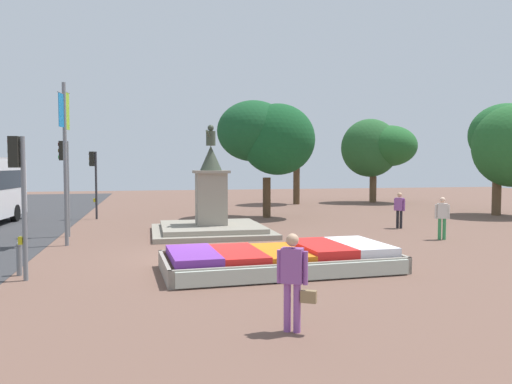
{
  "coord_description": "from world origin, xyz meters",
  "views": [
    {
      "loc": [
        -1.86,
        -15.89,
        3.01
      ],
      "look_at": [
        2.09,
        2.33,
        1.98
      ],
      "focal_mm": 35.0,
      "sensor_mm": 36.0,
      "label": 1
    }
  ],
  "objects_px": {
    "pedestrian_near_planter": "(399,208)",
    "pedestrian_crossing_plaza": "(442,215)",
    "banner_pole": "(65,155)",
    "flower_planter": "(282,259)",
    "traffic_light_near_crossing": "(19,182)",
    "kerb_bollard_mid_b": "(19,258)",
    "traffic_light_mid_block": "(65,171)",
    "statue_monument": "(211,214)",
    "pedestrian_with_handbag": "(293,276)",
    "traffic_light_far_corner": "(94,173)"
  },
  "relations": [
    {
      "from": "traffic_light_far_corner",
      "to": "statue_monument",
      "type": "bearing_deg",
      "value": -51.85
    },
    {
      "from": "statue_monument",
      "to": "traffic_light_near_crossing",
      "type": "relative_size",
      "value": 1.36
    },
    {
      "from": "traffic_light_near_crossing",
      "to": "statue_monument",
      "type": "bearing_deg",
      "value": 52.76
    },
    {
      "from": "pedestrian_near_planter",
      "to": "kerb_bollard_mid_b",
      "type": "xyz_separation_m",
      "value": [
        -15.02,
        -7.01,
        -0.5
      ]
    },
    {
      "from": "kerb_bollard_mid_b",
      "to": "pedestrian_with_handbag",
      "type": "bearing_deg",
      "value": -45.01
    },
    {
      "from": "statue_monument",
      "to": "pedestrian_with_handbag",
      "type": "distance_m",
      "value": 13.08
    },
    {
      "from": "flower_planter",
      "to": "pedestrian_crossing_plaza",
      "type": "bearing_deg",
      "value": 28.66
    },
    {
      "from": "traffic_light_mid_block",
      "to": "pedestrian_with_handbag",
      "type": "relative_size",
      "value": 2.23
    },
    {
      "from": "traffic_light_mid_block",
      "to": "pedestrian_crossing_plaza",
      "type": "xyz_separation_m",
      "value": [
        14.86,
        -4.04,
        -1.74
      ]
    },
    {
      "from": "flower_planter",
      "to": "pedestrian_crossing_plaza",
      "type": "relative_size",
      "value": 3.96
    },
    {
      "from": "banner_pole",
      "to": "statue_monument",
      "type": "bearing_deg",
      "value": 20.31
    },
    {
      "from": "banner_pole",
      "to": "flower_planter",
      "type": "bearing_deg",
      "value": -41.32
    },
    {
      "from": "banner_pole",
      "to": "kerb_bollard_mid_b",
      "type": "relative_size",
      "value": 6.56
    },
    {
      "from": "traffic_light_near_crossing",
      "to": "pedestrian_crossing_plaza",
      "type": "xyz_separation_m",
      "value": [
        14.74,
        4.05,
        -1.58
      ]
    },
    {
      "from": "flower_planter",
      "to": "banner_pole",
      "type": "distance_m",
      "value": 9.42
    },
    {
      "from": "pedestrian_near_planter",
      "to": "pedestrian_crossing_plaza",
      "type": "relative_size",
      "value": 0.99
    },
    {
      "from": "traffic_light_far_corner",
      "to": "pedestrian_crossing_plaza",
      "type": "height_order",
      "value": "traffic_light_far_corner"
    },
    {
      "from": "pedestrian_with_handbag",
      "to": "statue_monument",
      "type": "bearing_deg",
      "value": 89.33
    },
    {
      "from": "statue_monument",
      "to": "banner_pole",
      "type": "relative_size",
      "value": 0.84
    },
    {
      "from": "traffic_light_mid_block",
      "to": "pedestrian_near_planter",
      "type": "distance_m",
      "value": 15.05
    },
    {
      "from": "traffic_light_far_corner",
      "to": "kerb_bollard_mid_b",
      "type": "height_order",
      "value": "traffic_light_far_corner"
    },
    {
      "from": "pedestrian_near_planter",
      "to": "traffic_light_mid_block",
      "type": "bearing_deg",
      "value": 178.36
    },
    {
      "from": "pedestrian_crossing_plaza",
      "to": "kerb_bollard_mid_b",
      "type": "bearing_deg",
      "value": -167.19
    },
    {
      "from": "flower_planter",
      "to": "statue_monument",
      "type": "height_order",
      "value": "statue_monument"
    },
    {
      "from": "banner_pole",
      "to": "traffic_light_mid_block",
      "type": "bearing_deg",
      "value": 99.09
    },
    {
      "from": "pedestrian_with_handbag",
      "to": "traffic_light_mid_block",
      "type": "bearing_deg",
      "value": 113.69
    },
    {
      "from": "banner_pole",
      "to": "pedestrian_crossing_plaza",
      "type": "bearing_deg",
      "value": -6.41
    },
    {
      "from": "traffic_light_far_corner",
      "to": "pedestrian_with_handbag",
      "type": "xyz_separation_m",
      "value": [
        5.42,
        -20.17,
        -1.55
      ]
    },
    {
      "from": "flower_planter",
      "to": "traffic_light_far_corner",
      "type": "xyz_separation_m",
      "value": [
        -6.62,
        15.07,
        2.25
      ]
    },
    {
      "from": "traffic_light_mid_block",
      "to": "traffic_light_far_corner",
      "type": "distance_m",
      "value": 6.79
    },
    {
      "from": "statue_monument",
      "to": "pedestrian_with_handbag",
      "type": "height_order",
      "value": "statue_monument"
    },
    {
      "from": "statue_monument",
      "to": "pedestrian_near_planter",
      "type": "bearing_deg",
      "value": -0.66
    },
    {
      "from": "traffic_light_near_crossing",
      "to": "banner_pole",
      "type": "relative_size",
      "value": 0.62
    },
    {
      "from": "traffic_light_far_corner",
      "to": "pedestrian_near_planter",
      "type": "bearing_deg",
      "value": -26.43
    },
    {
      "from": "traffic_light_far_corner",
      "to": "pedestrian_with_handbag",
      "type": "height_order",
      "value": "traffic_light_far_corner"
    },
    {
      "from": "statue_monument",
      "to": "traffic_light_far_corner",
      "type": "xyz_separation_m",
      "value": [
        -5.57,
        7.1,
        1.72
      ]
    },
    {
      "from": "traffic_light_mid_block",
      "to": "pedestrian_with_handbag",
      "type": "height_order",
      "value": "traffic_light_mid_block"
    },
    {
      "from": "flower_planter",
      "to": "kerb_bollard_mid_b",
      "type": "relative_size",
      "value": 7.4
    },
    {
      "from": "traffic_light_near_crossing",
      "to": "kerb_bollard_mid_b",
      "type": "height_order",
      "value": "traffic_light_near_crossing"
    },
    {
      "from": "traffic_light_near_crossing",
      "to": "pedestrian_near_planter",
      "type": "relative_size",
      "value": 2.2
    },
    {
      "from": "traffic_light_mid_block",
      "to": "pedestrian_with_handbag",
      "type": "bearing_deg",
      "value": -66.31
    },
    {
      "from": "pedestrian_near_planter",
      "to": "pedestrian_crossing_plaza",
      "type": "xyz_separation_m",
      "value": [
        -0.08,
        -3.61,
        0.01
      ]
    },
    {
      "from": "pedestrian_near_planter",
      "to": "pedestrian_crossing_plaza",
      "type": "height_order",
      "value": "pedestrian_crossing_plaza"
    },
    {
      "from": "statue_monument",
      "to": "banner_pole",
      "type": "height_order",
      "value": "banner_pole"
    },
    {
      "from": "traffic_light_near_crossing",
      "to": "banner_pole",
      "type": "bearing_deg",
      "value": 87.39
    },
    {
      "from": "traffic_light_near_crossing",
      "to": "traffic_light_mid_block",
      "type": "bearing_deg",
      "value": 90.9
    },
    {
      "from": "statue_monument",
      "to": "pedestrian_with_handbag",
      "type": "xyz_separation_m",
      "value": [
        -0.15,
        -13.08,
        0.17
      ]
    },
    {
      "from": "pedestrian_near_planter",
      "to": "kerb_bollard_mid_b",
      "type": "bearing_deg",
      "value": -154.98
    },
    {
      "from": "traffic_light_near_crossing",
      "to": "pedestrian_with_handbag",
      "type": "distance_m",
      "value": 7.98
    },
    {
      "from": "statue_monument",
      "to": "pedestrian_with_handbag",
      "type": "relative_size",
      "value": 2.84
    }
  ]
}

